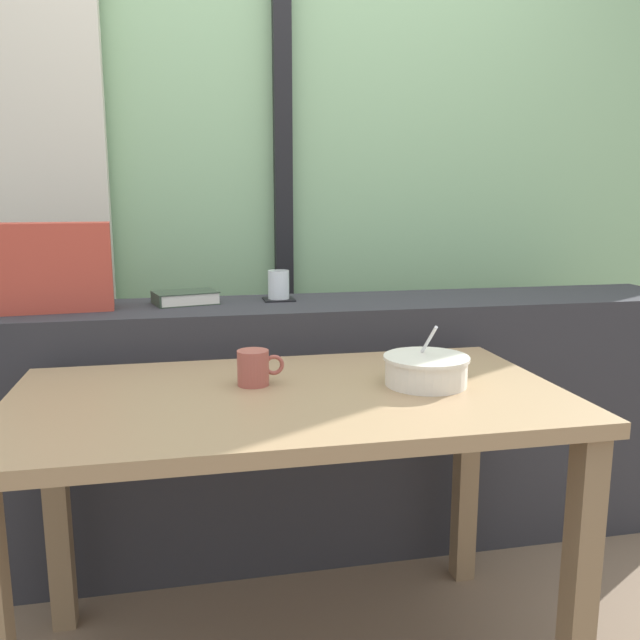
{
  "coord_description": "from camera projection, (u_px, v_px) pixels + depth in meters",
  "views": [
    {
      "loc": [
        -0.31,
        -1.48,
        1.16
      ],
      "look_at": [
        0.07,
        0.33,
        0.81
      ],
      "focal_mm": 36.32,
      "sensor_mm": 36.0,
      "label": 1
    }
  ],
  "objects": [
    {
      "name": "soup_bowl",
      "position": [
        426.0,
        370.0,
        1.55
      ],
      "size": [
        0.21,
        0.21,
        0.15
      ],
      "color": "silver",
      "rests_on": "breakfast_table"
    },
    {
      "name": "juice_glass",
      "position": [
        279.0,
        286.0,
        2.13
      ],
      "size": [
        0.07,
        0.07,
        0.09
      ],
      "color": "white",
      "rests_on": "coaster_square"
    },
    {
      "name": "curtain_left_panel",
      "position": [
        28.0,
        174.0,
        2.34
      ],
      "size": [
        0.56,
        0.06,
        2.5
      ],
      "primitive_type": "cube",
      "color": "beige",
      "rests_on": "ground"
    },
    {
      "name": "dark_console_ledge",
      "position": [
        287.0,
        426.0,
        2.15
      ],
      "size": [
        2.8,
        0.4,
        0.83
      ],
      "primitive_type": "cube",
      "color": "#2D2D33",
      "rests_on": "ground"
    },
    {
      "name": "coaster_square",
      "position": [
        279.0,
        299.0,
        2.13
      ],
      "size": [
        0.1,
        0.1,
        0.0
      ],
      "primitive_type": "cube",
      "color": "black",
      "rests_on": "dark_console_ledge"
    },
    {
      "name": "closed_book",
      "position": [
        185.0,
        298.0,
        2.06
      ],
      "size": [
        0.22,
        0.17,
        0.04
      ],
      "color": "#334233",
      "rests_on": "dark_console_ledge"
    },
    {
      "name": "ceramic_mug",
      "position": [
        254.0,
        368.0,
        1.55
      ],
      "size": [
        0.11,
        0.08,
        0.08
      ],
      "color": "#9E4C42",
      "rests_on": "breakfast_table"
    },
    {
      "name": "window_divider_post",
      "position": [
        283.0,
        163.0,
        2.55
      ],
      "size": [
        0.07,
        0.05,
        2.6
      ],
      "primitive_type": "cube",
      "color": "black",
      "rests_on": "ground"
    },
    {
      "name": "throw_pillow",
      "position": [
        55.0,
        267.0,
        1.92
      ],
      "size": [
        0.33,
        0.17,
        0.26
      ],
      "primitive_type": "cube",
      "rotation": [
        0.0,
        0.0,
        0.09
      ],
      "color": "#B74233",
      "rests_on": "dark_console_ledge"
    },
    {
      "name": "outdoor_backdrop",
      "position": [
        260.0,
        138.0,
        2.58
      ],
      "size": [
        4.8,
        0.08,
        2.8
      ],
      "primitive_type": "cube",
      "color": "#8EBC89",
      "rests_on": "ground"
    },
    {
      "name": "breakfast_table",
      "position": [
        290.0,
        435.0,
        1.51
      ],
      "size": [
        1.27,
        0.69,
        0.72
      ],
      "color": "#826849",
      "rests_on": "ground"
    }
  ]
}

